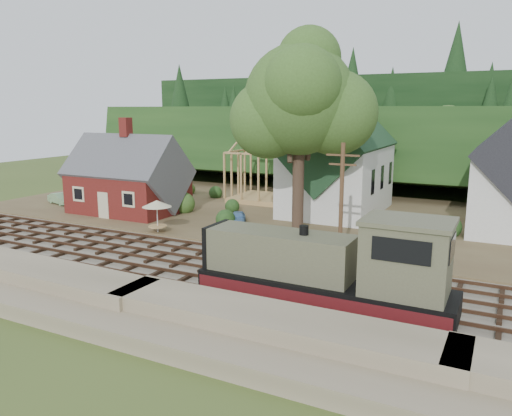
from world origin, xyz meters
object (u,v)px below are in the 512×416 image
at_px(car_green, 60,199).
at_px(patio_set, 157,205).
at_px(car_blue, 238,218).
at_px(locomotive, 332,271).

distance_m(car_green, patio_set, 17.44).
height_order(car_blue, car_green, car_green).
bearing_deg(car_blue, patio_set, -154.06).
xyz_separation_m(car_blue, patio_set, (-4.37, -5.54, 1.69)).
relative_size(locomotive, car_green, 3.68).
xyz_separation_m(car_green, patio_set, (16.61, -5.04, 1.65)).
xyz_separation_m(locomotive, patio_set, (-17.58, 8.59, 0.30)).
relative_size(locomotive, car_blue, 4.09).
relative_size(locomotive, patio_set, 4.86).
bearing_deg(patio_set, car_green, 163.14).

